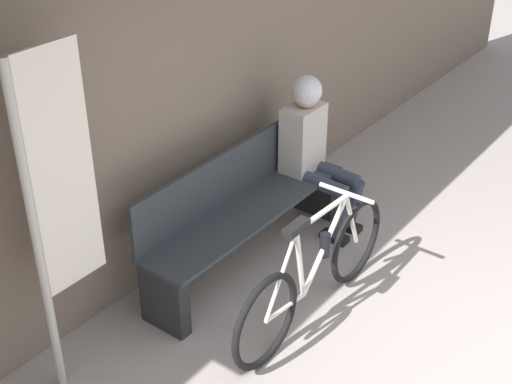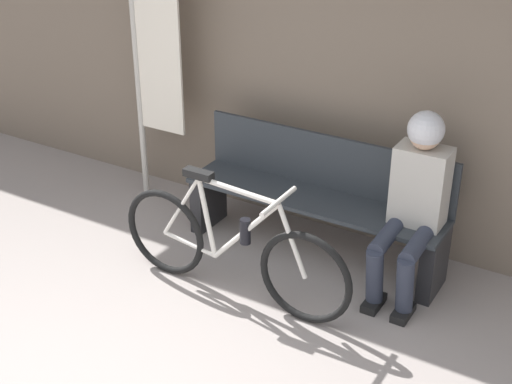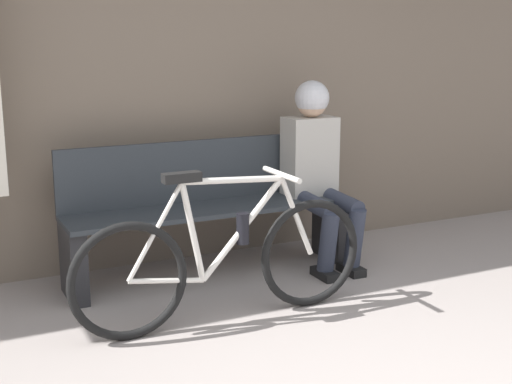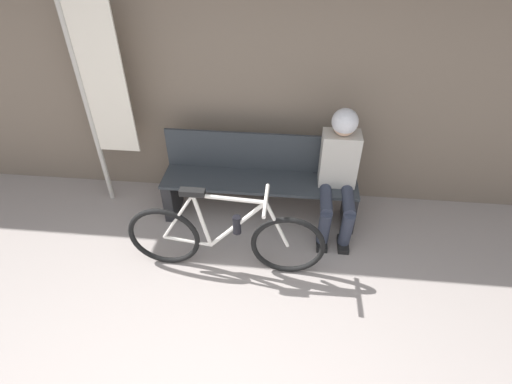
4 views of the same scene
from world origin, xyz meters
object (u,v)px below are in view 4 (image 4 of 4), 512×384
at_px(park_bench_near, 260,180).
at_px(banner_pole, 100,93).
at_px(bicycle, 225,238).
at_px(person_seated, 339,166).

height_order(park_bench_near, banner_pole, banner_pole).
xyz_separation_m(bicycle, person_seated, (0.96, 0.65, 0.36)).
relative_size(park_bench_near, bicycle, 1.11).
bearing_deg(bicycle, banner_pole, 145.53).
bearing_deg(park_bench_near, person_seated, -8.77).
relative_size(bicycle, person_seated, 1.37).
height_order(park_bench_near, person_seated, person_seated).
distance_m(park_bench_near, person_seated, 0.80).
distance_m(bicycle, person_seated, 1.21).
xyz_separation_m(bicycle, banner_pole, (-1.25, 0.86, 0.88)).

